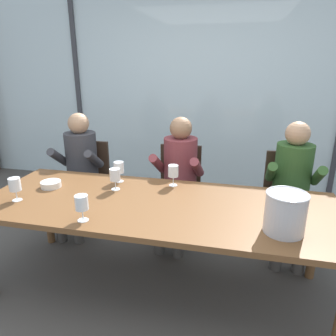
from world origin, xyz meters
The scene contains 18 objects.
ground centered at (0.00, 1.00, 0.00)m, with size 14.00×14.00×0.00m, color #4C4742.
window_glass_panel centered at (0.00, 2.23, 1.30)m, with size 7.79×0.03×2.60m, color silver.
window_mullion_left centered at (-1.75, 2.21, 1.30)m, with size 0.06×0.06×2.60m, color #38383D.
hillside_vineyard centered at (0.00, 6.62, 1.03)m, with size 13.79×2.40×2.06m, color #477A38.
dining_table centered at (0.00, 0.00, 0.66)m, with size 2.59×0.97×0.72m.
chair_near_curtain centered at (-1.01, 0.88, 0.52)m, with size 0.45×0.45×0.89m.
chair_left_of_center centered at (-0.02, 0.93, 0.52)m, with size 0.46×0.46×0.89m.
chair_center centered at (1.03, 0.92, 0.52)m, with size 0.47×0.47×0.89m.
person_charcoal_jacket centered at (-1.03, 0.76, 0.69)m, with size 0.48×0.62×1.21m.
person_maroon_top centered at (0.01, 0.76, 0.69)m, with size 0.48×0.63×1.21m.
person_olive_shirt centered at (1.03, 0.76, 0.69)m, with size 0.47×0.62×1.21m.
ice_bucket_primary centered at (0.84, -0.22, 0.85)m, with size 0.25×0.25×0.25m.
tasting_bowl centered at (-0.92, 0.09, 0.75)m, with size 0.16×0.16×0.05m, color silver.
wine_glass_by_left_taster centered at (0.04, 0.36, 0.84)m, with size 0.08×0.08×0.17m.
wine_glass_near_bucket centered at (-0.42, 0.34, 0.84)m, with size 0.08×0.08×0.17m.
wine_glass_center_pour centered at (-0.39, 0.17, 0.85)m, with size 0.08×0.08×0.17m.
wine_glass_by_right_taster centered at (-1.01, -0.19, 0.84)m, with size 0.08×0.08×0.17m.
wine_glass_spare_empty centered at (-0.39, -0.36, 0.84)m, with size 0.08×0.08×0.17m.
Camera 1 is at (0.54, -1.99, 1.69)m, focal length 33.48 mm.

